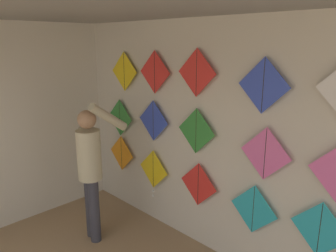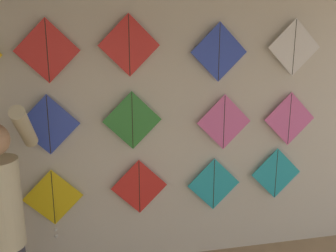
% 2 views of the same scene
% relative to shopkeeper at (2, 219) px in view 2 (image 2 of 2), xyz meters
% --- Properties ---
extents(back_panel, '(5.24, 0.06, 2.80)m').
position_rel_shopkeeper_xyz_m(back_panel, '(1.09, 0.92, 0.36)').
color(back_panel, beige).
rests_on(back_panel, ground).
extents(shopkeeper, '(0.46, 0.60, 1.85)m').
position_rel_shopkeeper_xyz_m(shopkeeper, '(0.00, 0.00, 0.00)').
color(shopkeeper, '#383842').
rests_on(shopkeeper, ground).
extents(kite_1, '(0.55, 0.04, 0.69)m').
position_rel_shopkeeper_xyz_m(kite_1, '(0.26, 0.83, -0.26)').
color(kite_1, yellow).
extents(kite_2, '(0.55, 0.01, 0.55)m').
position_rel_shopkeeper_xyz_m(kite_2, '(1.07, 0.83, -0.20)').
color(kite_2, red).
extents(kite_3, '(0.55, 0.01, 0.55)m').
position_rel_shopkeeper_xyz_m(kite_3, '(1.83, 0.83, -0.24)').
color(kite_3, '#28B2C6').
extents(kite_4, '(0.55, 0.01, 0.55)m').
position_rel_shopkeeper_xyz_m(kite_4, '(2.52, 0.83, -0.18)').
color(kite_4, '#28B2C6').
extents(kite_6, '(0.55, 0.01, 0.55)m').
position_rel_shopkeeper_xyz_m(kite_6, '(0.27, 0.83, 0.46)').
color(kite_6, blue).
extents(kite_7, '(0.55, 0.01, 0.55)m').
position_rel_shopkeeper_xyz_m(kite_7, '(1.02, 0.83, 0.47)').
color(kite_7, '#338C38').
extents(kite_8, '(0.55, 0.01, 0.55)m').
position_rel_shopkeeper_xyz_m(kite_8, '(1.92, 0.83, 0.41)').
color(kite_8, pink).
extents(kite_9, '(0.55, 0.01, 0.55)m').
position_rel_shopkeeper_xyz_m(kite_9, '(2.63, 0.83, 0.40)').
color(kite_9, pink).
extents(kite_11, '(0.55, 0.01, 0.55)m').
position_rel_shopkeeper_xyz_m(kite_11, '(0.31, 0.83, 1.11)').
color(kite_11, red).
extents(kite_12, '(0.55, 0.01, 0.55)m').
position_rel_shopkeeper_xyz_m(kite_12, '(1.01, 0.83, 1.15)').
color(kite_12, red).
extents(kite_13, '(0.55, 0.01, 0.55)m').
position_rel_shopkeeper_xyz_m(kite_13, '(1.85, 0.83, 1.08)').
color(kite_13, blue).
extents(kite_14, '(0.55, 0.01, 0.55)m').
position_rel_shopkeeper_xyz_m(kite_14, '(2.61, 0.83, 1.12)').
color(kite_14, white).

